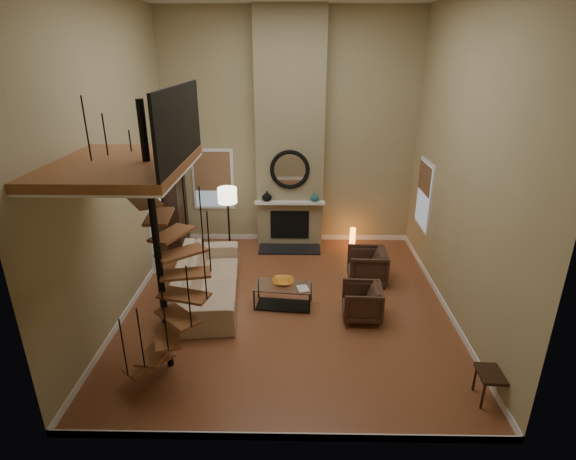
{
  "coord_description": "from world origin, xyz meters",
  "views": [
    {
      "loc": [
        0.13,
        -7.52,
        4.59
      ],
      "look_at": [
        0.0,
        0.4,
        1.4
      ],
      "focal_mm": 28.11,
      "sensor_mm": 36.0,
      "label": 1
    }
  ],
  "objects_px": {
    "floor_lamp": "(228,201)",
    "hutch": "(175,210)",
    "armchair_far": "(365,302)",
    "accent_lamp": "(352,238)",
    "sofa": "(207,278)",
    "coffee_table": "(283,293)",
    "side_chair": "(502,369)",
    "armchair_near": "(370,266)"
  },
  "relations": [
    {
      "from": "floor_lamp",
      "to": "hutch",
      "type": "bearing_deg",
      "value": 154.29
    },
    {
      "from": "armchair_far",
      "to": "accent_lamp",
      "type": "height_order",
      "value": "armchair_far"
    },
    {
      "from": "armchair_far",
      "to": "accent_lamp",
      "type": "xyz_separation_m",
      "value": [
        0.15,
        3.24,
        -0.1
      ]
    },
    {
      "from": "sofa",
      "to": "coffee_table",
      "type": "bearing_deg",
      "value": -108.86
    },
    {
      "from": "sofa",
      "to": "coffee_table",
      "type": "distance_m",
      "value": 1.55
    },
    {
      "from": "sofa",
      "to": "floor_lamp",
      "type": "bearing_deg",
      "value": -12.11
    },
    {
      "from": "side_chair",
      "to": "armchair_far",
      "type": "bearing_deg",
      "value": 127.73
    },
    {
      "from": "armchair_far",
      "to": "side_chair",
      "type": "height_order",
      "value": "side_chair"
    },
    {
      "from": "hutch",
      "to": "floor_lamp",
      "type": "height_order",
      "value": "hutch"
    },
    {
      "from": "coffee_table",
      "to": "side_chair",
      "type": "xyz_separation_m",
      "value": [
        3.07,
        -2.44,
        0.24
      ]
    },
    {
      "from": "floor_lamp",
      "to": "coffee_table",
      "type": "bearing_deg",
      "value": -58.55
    },
    {
      "from": "sofa",
      "to": "armchair_near",
      "type": "bearing_deg",
      "value": -84.04
    },
    {
      "from": "hutch",
      "to": "coffee_table",
      "type": "height_order",
      "value": "hutch"
    },
    {
      "from": "floor_lamp",
      "to": "side_chair",
      "type": "xyz_separation_m",
      "value": [
        4.37,
        -4.57,
        -0.89
      ]
    },
    {
      "from": "side_chair",
      "to": "accent_lamp",
      "type": "bearing_deg",
      "value": 105.11
    },
    {
      "from": "armchair_far",
      "to": "floor_lamp",
      "type": "distance_m",
      "value": 3.93
    },
    {
      "from": "armchair_far",
      "to": "armchair_near",
      "type": "bearing_deg",
      "value": 170.39
    },
    {
      "from": "armchair_far",
      "to": "coffee_table",
      "type": "height_order",
      "value": "armchair_far"
    },
    {
      "from": "hutch",
      "to": "armchair_far",
      "type": "xyz_separation_m",
      "value": [
        4.21,
        -3.22,
        -0.6
      ]
    },
    {
      "from": "accent_lamp",
      "to": "side_chair",
      "type": "xyz_separation_m",
      "value": [
        1.42,
        -5.27,
        0.28
      ]
    },
    {
      "from": "accent_lamp",
      "to": "side_chair",
      "type": "height_order",
      "value": "side_chair"
    },
    {
      "from": "side_chair",
      "to": "coffee_table",
      "type": "bearing_deg",
      "value": 141.48
    },
    {
      "from": "armchair_far",
      "to": "accent_lamp",
      "type": "bearing_deg",
      "value": 179.96
    },
    {
      "from": "armchair_near",
      "to": "floor_lamp",
      "type": "xyz_separation_m",
      "value": [
        -3.11,
        1.1,
        1.06
      ]
    },
    {
      "from": "sofa",
      "to": "floor_lamp",
      "type": "xyz_separation_m",
      "value": [
        0.21,
        1.77,
        1.02
      ]
    },
    {
      "from": "armchair_near",
      "to": "accent_lamp",
      "type": "xyz_separation_m",
      "value": [
        -0.16,
        1.8,
        -0.1
      ]
    },
    {
      "from": "armchair_far",
      "to": "floor_lamp",
      "type": "relative_size",
      "value": 0.4
    },
    {
      "from": "armchair_near",
      "to": "armchair_far",
      "type": "bearing_deg",
      "value": -10.13
    },
    {
      "from": "hutch",
      "to": "sofa",
      "type": "distance_m",
      "value": 2.79
    },
    {
      "from": "armchair_far",
      "to": "floor_lamp",
      "type": "xyz_separation_m",
      "value": [
        -2.8,
        2.54,
        1.06
      ]
    },
    {
      "from": "armchair_far",
      "to": "side_chair",
      "type": "distance_m",
      "value": 2.57
    },
    {
      "from": "floor_lamp",
      "to": "accent_lamp",
      "type": "relative_size",
      "value": 3.5
    },
    {
      "from": "accent_lamp",
      "to": "side_chair",
      "type": "bearing_deg",
      "value": -74.89
    },
    {
      "from": "hutch",
      "to": "sofa",
      "type": "bearing_deg",
      "value": -63.83
    },
    {
      "from": "hutch",
      "to": "coffee_table",
      "type": "relative_size",
      "value": 1.69
    },
    {
      "from": "armchair_near",
      "to": "floor_lamp",
      "type": "distance_m",
      "value": 3.47
    },
    {
      "from": "coffee_table",
      "to": "floor_lamp",
      "type": "distance_m",
      "value": 2.74
    },
    {
      "from": "sofa",
      "to": "armchair_far",
      "type": "bearing_deg",
      "value": -109.89
    },
    {
      "from": "hutch",
      "to": "floor_lamp",
      "type": "bearing_deg",
      "value": -25.71
    },
    {
      "from": "sofa",
      "to": "accent_lamp",
      "type": "bearing_deg",
      "value": -57.43
    },
    {
      "from": "coffee_table",
      "to": "accent_lamp",
      "type": "xyz_separation_m",
      "value": [
        1.64,
        2.83,
        -0.03
      ]
    },
    {
      "from": "armchair_near",
      "to": "accent_lamp",
      "type": "relative_size",
      "value": 1.61
    }
  ]
}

